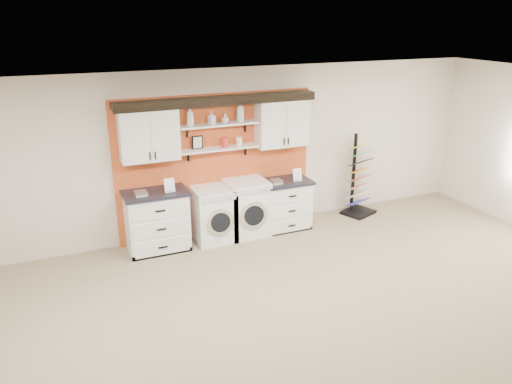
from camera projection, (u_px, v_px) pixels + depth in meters
name	position (u px, v px, depth m)	size (l,w,h in m)	color
floor	(338.00, 368.00, 5.39)	(10.00, 10.00, 0.00)	#86775A
ceiling	(356.00, 111.00, 4.44)	(10.00, 10.00, 0.00)	white
wall_back	(215.00, 153.00, 8.37)	(10.00, 10.00, 0.00)	beige
accent_panel	(216.00, 165.00, 8.41)	(3.40, 0.07, 2.40)	#BF4B20
upper_cabinet_left	(149.00, 134.00, 7.62)	(0.90, 0.35, 0.84)	white
upper_cabinet_right	(282.00, 122.00, 8.45)	(0.90, 0.35, 0.84)	white
shelf_lower	(219.00, 148.00, 8.16)	(1.32, 0.28, 0.03)	white
shelf_upper	(219.00, 124.00, 8.02)	(1.32, 0.28, 0.03)	white
crown_molding	(218.00, 99.00, 7.90)	(3.30, 0.41, 0.13)	black
picture_frame	(197.00, 142.00, 8.03)	(0.18, 0.02, 0.22)	black
canister_red	(225.00, 142.00, 8.16)	(0.11, 0.11, 0.16)	red
canister_cream	(239.00, 141.00, 8.26)	(0.10, 0.10, 0.14)	silver
base_cabinet_left	(157.00, 221.00, 7.95)	(1.01, 0.66, 0.99)	white
base_cabinet_right	(284.00, 204.00, 8.80)	(0.90, 0.66, 0.88)	white
washer	(214.00, 214.00, 8.31)	(0.66, 0.71, 0.92)	white
dryer	(246.00, 208.00, 8.52)	(0.69, 0.71, 0.97)	white
sample_rack	(359.00, 189.00, 9.40)	(0.69, 0.64, 1.54)	black
soap_bottle_a	(190.00, 116.00, 7.79)	(0.12, 0.12, 0.30)	silver
soap_bottle_b	(212.00, 118.00, 7.94)	(0.09, 0.09, 0.20)	silver
soap_bottle_c	(225.00, 118.00, 8.03)	(0.12, 0.12, 0.15)	silver
soap_bottle_d	(240.00, 111.00, 8.10)	(0.13, 0.13, 0.34)	silver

